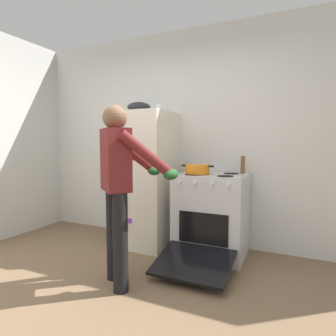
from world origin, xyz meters
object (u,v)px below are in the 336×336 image
coffee_mug (160,108)px  stove_range (211,216)px  pepper_mill (243,165)px  person_cook (120,179)px  refrigerator (145,179)px  red_pot (197,169)px  mixing_bowl (139,107)px

coffee_mug → stove_range: bearing=-5.7°
pepper_mill → person_cook: bearing=-124.8°
person_cook → coffee_mug: size_ratio=14.28×
refrigerator → pepper_mill: size_ratio=8.45×
stove_range → coffee_mug: bearing=174.3°
stove_range → red_pot: red_pot is taller
refrigerator → coffee_mug: 0.89m
stove_range → coffee_mug: (-0.69, 0.07, 1.25)m
coffee_mug → refrigerator: bearing=-164.6°
red_pot → coffee_mug: coffee_mug is taller
refrigerator → pepper_mill: (1.17, 0.20, 0.20)m
refrigerator → stove_range: bearing=-1.2°
coffee_mug → pepper_mill: coffee_mug is taller
person_cook → mixing_bowl: 1.33m
person_cook → coffee_mug: (-0.14, 1.06, 0.74)m
red_pot → coffee_mug: 0.90m
refrigerator → coffee_mug: bearing=15.4°
pepper_mill → mixing_bowl: size_ratio=0.68×
pepper_mill → mixing_bowl: mixing_bowl is taller
pepper_mill → coffee_mug: bearing=-171.3°
red_pot → pepper_mill: bearing=28.5°
person_cook → pepper_mill: size_ratio=8.18×
refrigerator → mixing_bowl: 0.90m
mixing_bowl → refrigerator: bearing=-0.2°
stove_range → coffee_mug: size_ratio=10.92×
refrigerator → mixing_bowl: bearing=179.8°
stove_range → red_pot: 0.55m
coffee_mug → pepper_mill: (0.99, 0.15, -0.67)m
refrigerator → mixing_bowl: size_ratio=5.73×
coffee_mug → mixing_bowl: bearing=-169.2°
red_pot → refrigerator: bearing=176.0°
red_pot → coffee_mug: size_ratio=3.33×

